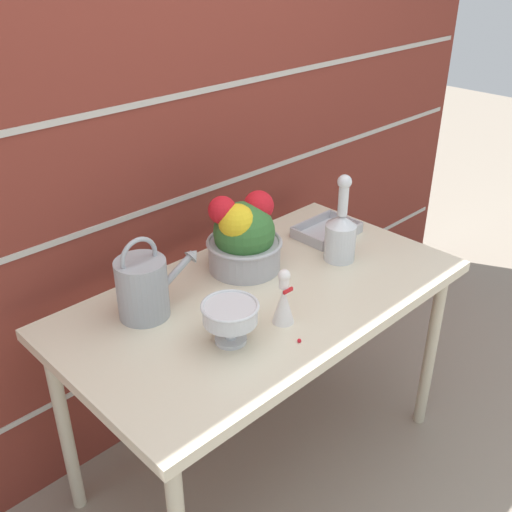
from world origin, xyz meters
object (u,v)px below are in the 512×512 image
object	(u,v)px
glass_decanter	(341,233)
figurine_vase	(284,301)
crystal_pedestal_bowl	(230,315)
watering_can	(144,286)
flower_planter	(244,236)
wire_tray	(327,232)

from	to	relation	value
glass_decanter	figurine_vase	bearing A→B (deg)	-163.12
glass_decanter	figurine_vase	xyz separation A→B (m)	(-0.42, -0.13, -0.03)
crystal_pedestal_bowl	glass_decanter	size ratio (longest dim) A/B	0.52
watering_can	figurine_vase	bearing A→B (deg)	-49.48
watering_can	figurine_vase	size ratio (longest dim) A/B	1.69
crystal_pedestal_bowl	flower_planter	world-z (taller)	flower_planter
figurine_vase	watering_can	bearing A→B (deg)	130.52
figurine_vase	wire_tray	world-z (taller)	figurine_vase
watering_can	glass_decanter	world-z (taller)	glass_decanter
glass_decanter	wire_tray	xyz separation A→B (m)	(0.12, 0.15, -0.09)
flower_planter	wire_tray	bearing A→B (deg)	-4.51
crystal_pedestal_bowl	watering_can	bearing A→B (deg)	108.48
glass_decanter	wire_tray	bearing A→B (deg)	52.95
watering_can	glass_decanter	size ratio (longest dim) A/B	0.95
flower_planter	glass_decanter	xyz separation A→B (m)	(0.28, -0.19, -0.02)
figurine_vase	wire_tray	size ratio (longest dim) A/B	0.74
crystal_pedestal_bowl	flower_planter	distance (m)	0.42
figurine_vase	glass_decanter	bearing A→B (deg)	16.88
watering_can	flower_planter	distance (m)	0.40
wire_tray	figurine_vase	bearing A→B (deg)	-152.26
glass_decanter	wire_tray	size ratio (longest dim) A/B	1.33
crystal_pedestal_bowl	flower_planter	xyz separation A→B (m)	(0.31, 0.28, 0.03)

